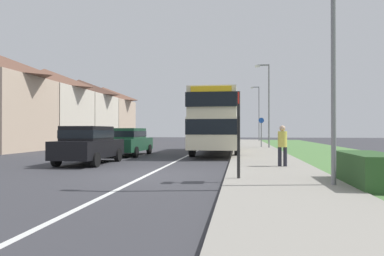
# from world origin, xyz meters

# --- Properties ---
(ground_plane) EXTENTS (120.00, 120.00, 0.00)m
(ground_plane) POSITION_xyz_m (0.00, 0.00, 0.00)
(ground_plane) COLOR #38383D
(lane_marking_centre) EXTENTS (0.14, 60.00, 0.01)m
(lane_marking_centre) POSITION_xyz_m (0.00, 8.00, 0.00)
(lane_marking_centre) COLOR silver
(lane_marking_centre) RESTS_ON ground_plane
(pavement_near_side) EXTENTS (3.20, 68.00, 0.12)m
(pavement_near_side) POSITION_xyz_m (4.20, 6.00, 0.06)
(pavement_near_side) COLOR gray
(pavement_near_side) RESTS_ON ground_plane
(grass_verge_seaward) EXTENTS (6.00, 68.00, 0.08)m
(grass_verge_seaward) POSITION_xyz_m (8.50, 6.00, 0.04)
(grass_verge_seaward) COLOR #517F42
(grass_verge_seaward) RESTS_ON ground_plane
(roadside_hedge) EXTENTS (1.10, 2.69, 0.90)m
(roadside_hedge) POSITION_xyz_m (6.30, -1.67, 0.45)
(roadside_hedge) COLOR #2D5128
(roadside_hedge) RESTS_ON ground_plane
(double_decker_bus) EXTENTS (2.80, 10.73, 3.70)m
(double_decker_bus) POSITION_xyz_m (1.64, 10.92, 2.14)
(double_decker_bus) COLOR beige
(double_decker_bus) RESTS_ON ground_plane
(parked_car_black) EXTENTS (1.88, 4.12, 1.66)m
(parked_car_black) POSITION_xyz_m (-3.54, 3.28, 0.91)
(parked_car_black) COLOR black
(parked_car_black) RESTS_ON ground_plane
(parked_car_dark_green) EXTENTS (2.00, 4.48, 1.60)m
(parked_car_dark_green) POSITION_xyz_m (-3.49, 8.34, 0.89)
(parked_car_dark_green) COLOR #19472D
(parked_car_dark_green) RESTS_ON ground_plane
(pedestrian_at_stop) EXTENTS (0.34, 0.34, 1.67)m
(pedestrian_at_stop) POSITION_xyz_m (4.64, 2.37, 0.98)
(pedestrian_at_stop) COLOR #23232D
(pedestrian_at_stop) RESTS_ON ground_plane
(bus_stop_sign) EXTENTS (0.09, 0.52, 2.60)m
(bus_stop_sign) POSITION_xyz_m (3.00, -1.10, 1.54)
(bus_stop_sign) COLOR black
(bus_stop_sign) RESTS_ON ground_plane
(cycle_route_sign) EXTENTS (0.44, 0.08, 2.52)m
(cycle_route_sign) POSITION_xyz_m (4.78, 17.63, 1.43)
(cycle_route_sign) COLOR slate
(cycle_route_sign) RESTS_ON ground_plane
(street_lamp_near) EXTENTS (1.14, 0.20, 6.84)m
(street_lamp_near) POSITION_xyz_m (5.25, -1.97, 3.96)
(street_lamp_near) COLOR slate
(street_lamp_near) RESTS_ON ground_plane
(street_lamp_mid) EXTENTS (1.14, 0.20, 6.70)m
(street_lamp_mid) POSITION_xyz_m (5.20, 16.57, 3.89)
(street_lamp_mid) COLOR slate
(street_lamp_mid) RESTS_ON ground_plane
(street_lamp_far) EXTENTS (1.14, 0.20, 7.19)m
(street_lamp_far) POSITION_xyz_m (5.41, 34.44, 4.14)
(street_lamp_far) COLOR slate
(street_lamp_far) RESTS_ON ground_plane
(house_terrace_far_side) EXTENTS (6.74, 26.73, 7.10)m
(house_terrace_far_side) POSITION_xyz_m (-14.60, 21.25, 3.55)
(house_terrace_far_side) COLOR #C1A88E
(house_terrace_far_side) RESTS_ON ground_plane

